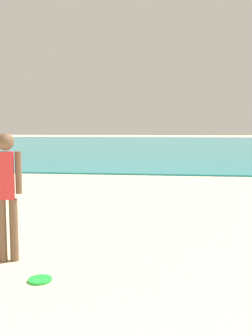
% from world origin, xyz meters
% --- Properties ---
extents(water, '(160.00, 60.00, 0.06)m').
position_xyz_m(water, '(0.00, 44.73, 0.03)').
color(water, teal).
rests_on(water, ground).
extents(person_standing, '(0.36, 0.21, 1.61)m').
position_xyz_m(person_standing, '(-1.44, 5.79, 0.91)').
color(person_standing, brown).
rests_on(person_standing, ground).
extents(frisbee, '(0.26, 0.26, 0.03)m').
position_xyz_m(frisbee, '(-0.83, 5.23, 0.01)').
color(frisbee, green).
rests_on(frisbee, ground).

